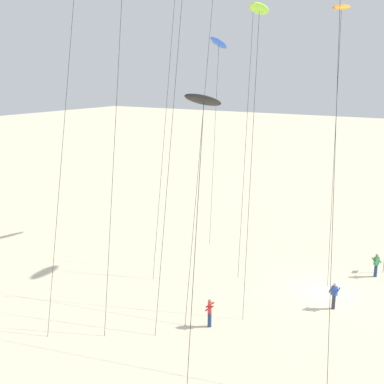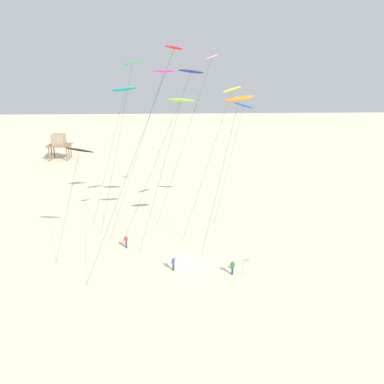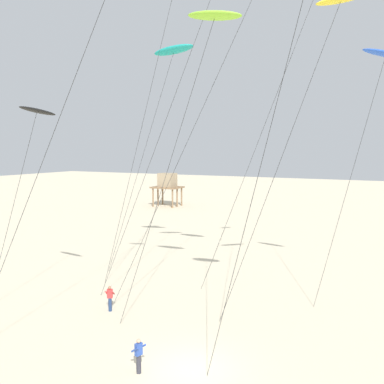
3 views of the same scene
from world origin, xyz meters
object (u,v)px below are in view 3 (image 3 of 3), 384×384
kite_teal (173,51)px  kite_yellow (339,3)px  kite_flyer_middle (139,355)px  kite_black (36,113)px  kite_flyer_furthest (110,298)px  stilt_house (167,183)px  kite_lime (214,18)px

kite_teal → kite_yellow: bearing=-20.5°
kite_teal → kite_flyer_middle: 23.19m
kite_black → kite_flyer_furthest: kite_black is taller
kite_yellow → kite_teal: (-13.16, 4.92, -0.12)m
kite_black → stilt_house: (-17.41, 45.56, -8.35)m
kite_black → kite_teal: kite_teal is taller
kite_lime → kite_black: bearing=-166.6°
kite_flyer_furthest → stilt_house: size_ratio=0.28×
kite_black → kite_lime: bearing=13.4°
kite_teal → kite_flyer_furthest: (0.23, -8.90, -17.33)m
kite_black → kite_teal: bearing=71.2°
kite_flyer_furthest → kite_lime: bearing=5.9°
stilt_house → kite_teal: bearing=-58.8°
kite_black → kite_flyer_furthest: (3.90, 1.86, -11.79)m
kite_black → kite_yellow: (16.83, 5.83, 5.66)m
kite_lime → kite_flyer_furthest: bearing=-174.1°
kite_black → kite_flyer_middle: bearing=-19.3°
kite_lime → kite_black: (-10.82, -2.58, -4.85)m
stilt_house → kite_flyer_middle: bearing=-61.0°
kite_lime → kite_flyer_middle: (-1.08, -5.99, -16.64)m
kite_lime → kite_yellow: 6.88m
kite_yellow → kite_teal: bearing=159.5°
kite_flyer_middle → kite_flyer_furthest: 7.86m
kite_flyer_furthest → kite_black: bearing=-154.5°
kite_lime → kite_teal: size_ratio=0.96×
kite_yellow → kite_black: bearing=-160.9°
kite_lime → kite_yellow: bearing=28.5°
kite_teal → stilt_house: bearing=121.2°
kite_teal → kite_flyer_furthest: 19.48m
kite_flyer_furthest → stilt_house: bearing=116.0°
kite_lime → kite_black: size_ratio=1.36×
kite_black → kite_flyer_middle: 15.67m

